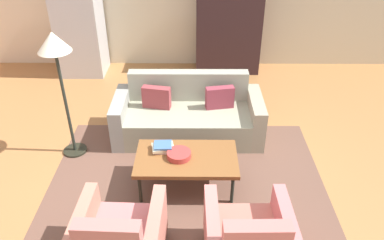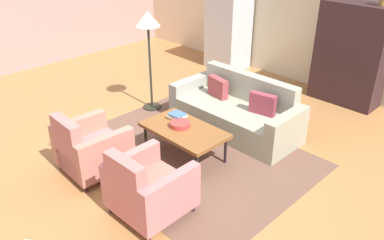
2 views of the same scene
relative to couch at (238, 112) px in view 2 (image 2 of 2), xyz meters
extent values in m
plane|color=#A46F3E|center=(-0.17, -1.23, -0.29)|extent=(11.92, 11.92, 0.00)
cube|color=beige|center=(-0.17, 2.56, 1.11)|extent=(9.93, 0.12, 2.80)
cube|color=tan|center=(-5.13, -1.23, 1.11)|extent=(0.12, 7.58, 2.80)
cube|color=brown|center=(0.00, -1.14, -0.28)|extent=(3.40, 2.60, 0.01)
cube|color=gray|center=(0.00, -0.09, -0.08)|extent=(1.74, 0.91, 0.42)
cube|color=gray|center=(0.00, 0.27, 0.14)|extent=(1.74, 0.19, 0.86)
cube|color=gray|center=(0.96, -0.08, 0.02)|extent=(0.18, 0.90, 0.62)
cube|color=gray|center=(-0.96, -0.09, 0.02)|extent=(0.18, 0.90, 0.62)
cube|color=brown|center=(0.45, 0.02, 0.29)|extent=(0.42, 0.19, 0.32)
cube|color=brown|center=(-0.45, 0.01, 0.29)|extent=(0.42, 0.19, 0.32)
cylinder|color=black|center=(-0.53, -0.91, -0.09)|extent=(0.04, 0.04, 0.40)
cylinder|color=black|center=(0.53, -0.91, -0.09)|extent=(0.04, 0.04, 0.40)
cylinder|color=black|center=(-0.53, -1.47, -0.09)|extent=(0.04, 0.04, 0.40)
cylinder|color=black|center=(0.53, -1.47, -0.09)|extent=(0.04, 0.04, 0.40)
cube|color=brown|center=(0.00, -1.19, 0.14)|extent=(1.20, 0.70, 0.05)
cylinder|color=#2A2814|center=(-0.93, -1.93, -0.24)|extent=(0.05, 0.05, 0.10)
cylinder|color=#391A23|center=(-0.25, -1.96, -0.24)|extent=(0.05, 0.05, 0.10)
cylinder|color=#3A2C13|center=(-0.95, -2.61, -0.24)|extent=(0.05, 0.05, 0.10)
cylinder|color=#371A19|center=(-0.27, -2.64, -0.24)|extent=(0.05, 0.05, 0.10)
cube|color=#BD6968|center=(-0.60, -2.29, -0.04)|extent=(0.59, 0.82, 0.30)
cube|color=#B76A63|center=(-0.61, -2.62, 0.20)|extent=(0.56, 0.16, 0.78)
cube|color=#B7735D|center=(-0.94, -2.27, 0.09)|extent=(0.15, 0.80, 0.56)
cube|color=#B66F60|center=(-0.26, -2.30, 0.09)|extent=(0.15, 0.80, 0.56)
cylinder|color=black|center=(0.25, -1.95, -0.24)|extent=(0.05, 0.05, 0.10)
cylinder|color=#331E23|center=(0.93, -1.94, -0.24)|extent=(0.05, 0.05, 0.10)
cylinder|color=#391C21|center=(0.27, -2.63, -0.24)|extent=(0.05, 0.05, 0.10)
cylinder|color=#3A1D17|center=(0.95, -2.62, -0.24)|extent=(0.05, 0.05, 0.10)
cube|color=#B76556|center=(0.60, -2.29, -0.04)|extent=(0.58, 0.81, 0.30)
cube|color=#C36963|center=(0.61, -2.62, 0.20)|extent=(0.56, 0.15, 0.78)
cube|color=#BD6C65|center=(0.26, -2.29, 0.09)|extent=(0.14, 0.80, 0.56)
cube|color=#C16A69|center=(0.94, -2.28, 0.09)|extent=(0.14, 0.80, 0.56)
cylinder|color=#AD3632|center=(-0.09, -1.19, 0.20)|extent=(0.29, 0.29, 0.07)
cube|color=beige|center=(-0.28, -1.06, 0.17)|extent=(0.23, 0.17, 0.03)
cube|color=beige|center=(-0.28, -1.06, 0.21)|extent=(0.29, 0.22, 0.03)
cube|color=#3C6294|center=(-0.28, -1.06, 0.24)|extent=(0.22, 0.20, 0.03)
cube|color=#321F21|center=(0.72, 2.21, 0.61)|extent=(1.20, 0.50, 1.80)
cube|color=#361610|center=(0.42, 2.47, 0.61)|extent=(0.56, 0.01, 1.51)
cube|color=#321B18|center=(1.02, 2.47, 0.61)|extent=(0.56, 0.01, 1.51)
cube|color=#B7BABF|center=(-2.04, 2.11, 0.64)|extent=(0.80, 0.70, 1.85)
cylinder|color=#99999E|center=(-1.99, 2.48, 0.73)|extent=(0.02, 0.02, 0.70)
cylinder|color=black|center=(-1.56, -0.50, -0.27)|extent=(0.32, 0.32, 0.03)
cylinder|color=#242A23|center=(-1.56, -0.50, 0.47)|extent=(0.04, 0.04, 1.45)
cone|color=beige|center=(-1.56, -0.50, 1.31)|extent=(0.40, 0.40, 0.24)
camera|label=1|loc=(0.10, -4.72, 2.92)|focal=35.60mm
camera|label=2|loc=(3.48, -4.49, 2.81)|focal=36.75mm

